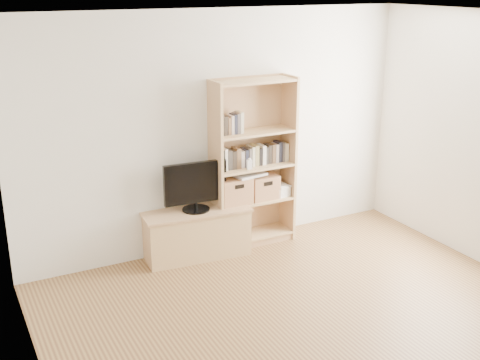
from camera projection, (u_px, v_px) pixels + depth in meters
floor at (354, 357)px, 4.81m from camera, size 4.50×5.00×0.01m
back_wall at (218, 132)px, 6.50m from camera, size 4.50×0.02×2.60m
left_wall at (49, 271)px, 3.42m from camera, size 0.02×5.00×2.60m
ceiling at (377, 23)px, 3.98m from camera, size 4.50×5.00×0.01m
tv_stand at (197, 234)px, 6.50m from camera, size 1.15×0.51×0.51m
bookshelf at (253, 163)px, 6.62m from camera, size 0.94×0.34×1.89m
television at (195, 186)px, 6.32m from camera, size 0.69×0.10×0.54m
books_row_mid at (252, 155)px, 6.61m from camera, size 0.85×0.20×0.23m
books_row_upper at (235, 124)px, 6.40m from camera, size 0.39×0.15×0.20m
baby_monitor at (249, 165)px, 6.48m from camera, size 0.06×0.04×0.10m
basket_left at (233, 190)px, 6.60m from camera, size 0.36×0.30×0.30m
basket_right at (262, 186)px, 6.76m from camera, size 0.33×0.27×0.27m
laptop at (248, 174)px, 6.62m from camera, size 0.39×0.30×0.03m
magazine_stack at (278, 190)px, 6.88m from camera, size 0.20×0.27×0.11m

